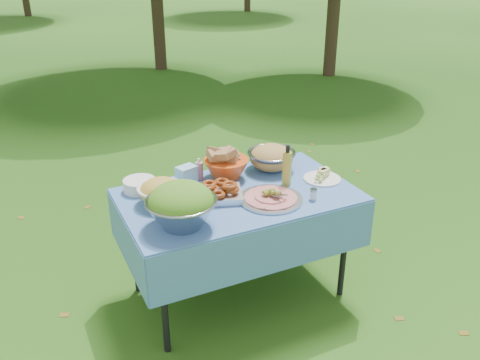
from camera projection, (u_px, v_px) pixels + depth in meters
name	position (u px, v px, depth m)	size (l,w,h in m)	color
ground	(239.00, 292.00, 3.52)	(80.00, 80.00, 0.00)	#113309
picnic_table	(239.00, 245.00, 3.36)	(1.46, 0.86, 0.76)	#84B2FF
salad_bowl	(181.00, 205.00, 2.78)	(0.40, 0.40, 0.26)	#9899A1
pasta_bowl_white	(161.00, 191.00, 3.05)	(0.28, 0.28, 0.16)	white
plate_stack	(140.00, 185.00, 3.23)	(0.21, 0.21, 0.08)	white
wipes_box	(187.00, 174.00, 3.33)	(0.12, 0.09, 0.11)	#98D6F4
sanitizer_bottle	(199.00, 169.00, 3.37)	(0.05, 0.05, 0.14)	#CB7F92
bread_bowl	(226.00, 163.00, 3.38)	(0.30, 0.30, 0.20)	#DC5019
pasta_bowl_steel	(271.00, 157.00, 3.51)	(0.33, 0.33, 0.18)	#9899A1
fried_tray	(213.00, 192.00, 3.13)	(0.36, 0.25, 0.08)	silver
charcuterie_platter	(271.00, 193.00, 3.10)	(0.40, 0.40, 0.09)	#B0B1B8
oil_bottle	(287.00, 165.00, 3.27)	(0.06, 0.06, 0.27)	gold
cheese_plate	(322.00, 175.00, 3.37)	(0.25, 0.25, 0.07)	white
shaker	(313.00, 194.00, 3.12)	(0.04, 0.04, 0.07)	white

